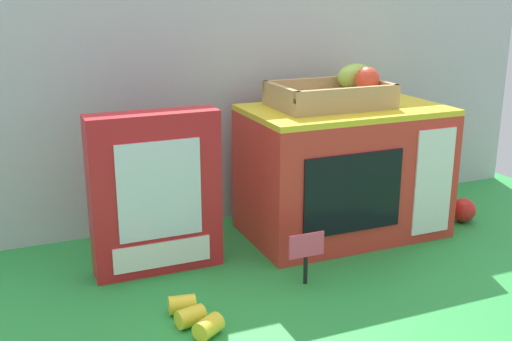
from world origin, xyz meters
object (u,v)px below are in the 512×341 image
at_px(cookie_set_box, 156,193).
at_px(loose_toy_banana, 193,316).
at_px(food_groups_crate, 337,93).
at_px(price_sign, 304,251).
at_px(loose_toy_apple, 463,210).
at_px(toy_microwave, 343,171).

height_order(cookie_set_box, loose_toy_banana, cookie_set_box).
relative_size(food_groups_crate, loose_toy_banana, 1.94).
height_order(food_groups_crate, cookie_set_box, food_groups_crate).
xyz_separation_m(price_sign, loose_toy_apple, (0.49, 0.14, -0.04)).
distance_m(food_groups_crate, loose_toy_apple, 0.42).
xyz_separation_m(price_sign, loose_toy_banana, (-0.23, -0.06, -0.05)).
bearing_deg(loose_toy_apple, food_groups_crate, 164.56).
distance_m(toy_microwave, loose_toy_banana, 0.52).
xyz_separation_m(toy_microwave, loose_toy_banana, (-0.43, -0.26, -0.13)).
height_order(food_groups_crate, price_sign, food_groups_crate).
bearing_deg(food_groups_crate, cookie_set_box, -172.61).
bearing_deg(loose_toy_banana, loose_toy_apple, 15.46).
relative_size(price_sign, loose_toy_banana, 0.77).
height_order(toy_microwave, food_groups_crate, food_groups_crate).
height_order(loose_toy_banana, loose_toy_apple, loose_toy_apple).
relative_size(cookie_set_box, loose_toy_apple, 5.45).
relative_size(toy_microwave, loose_toy_banana, 3.26).
relative_size(toy_microwave, food_groups_crate, 1.68).
distance_m(toy_microwave, price_sign, 0.29).
height_order(toy_microwave, price_sign, toy_microwave).
height_order(food_groups_crate, loose_toy_apple, food_groups_crate).
xyz_separation_m(food_groups_crate, loose_toy_apple, (0.30, -0.08, -0.28)).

